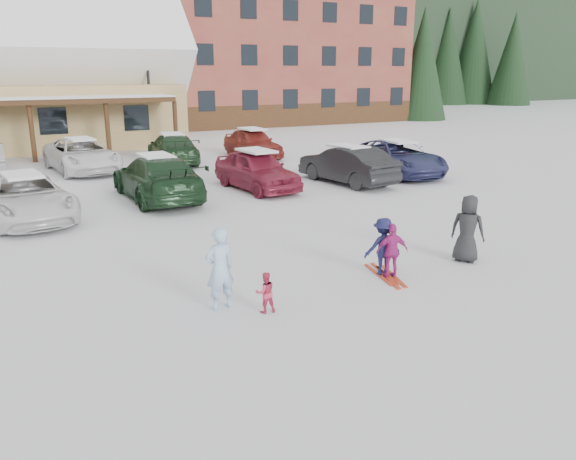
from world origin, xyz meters
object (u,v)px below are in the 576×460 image
adult_skier (220,269)px  bystander_dark (468,229)px  child_navy (383,247)px  parked_car_5 (347,165)px  parked_car_3 (157,178)px  alpine_hotel (235,19)px  parked_car_6 (397,158)px  parked_car_11 (173,149)px  parked_car_10 (82,155)px  parked_car_4 (257,170)px  parked_car_12 (253,143)px  child_magenta (392,251)px  parked_car_2 (24,197)px  lamp_post (149,91)px  toddler_red (265,292)px

adult_skier → bystander_dark: 6.17m
child_navy → parked_car_5: 10.56m
parked_car_3 → alpine_hotel: bearing=-118.8°
alpine_hotel → parked_car_6: alpine_hotel is taller
parked_car_3 → parked_car_11: bearing=-111.4°
parked_car_3 → parked_car_5: parked_car_3 is taller
alpine_hotel → adult_skier: size_ratio=19.60×
child_navy → parked_car_3: bearing=-64.6°
bystander_dark → parked_car_3: bearing=-6.2°
parked_car_10 → parked_car_4: bearing=-60.4°
adult_skier → parked_car_10: bearing=-97.1°
adult_skier → parked_car_12: bearing=-123.2°
bystander_dark → child_magenta: bearing=60.1°
parked_car_2 → parked_car_12: size_ratio=1.15×
alpine_hotel → lamp_post: (-11.12, -13.62, -5.39)m
parked_car_5 → parked_car_12: 8.17m
child_navy → parked_car_6: 12.83m
parked_car_11 → lamp_post: bearing=-88.8°
parked_car_3 → parked_car_11: size_ratio=1.09×
toddler_red → parked_car_6: 15.46m
parked_car_6 → parked_car_11: parked_car_6 is taller
toddler_red → lamp_post: bearing=-91.3°
parked_car_5 → lamp_post: bearing=-82.9°
alpine_hotel → parked_car_10: alpine_hotel is taller
bystander_dark → parked_car_5: (2.77, 9.41, -0.06)m
parked_car_6 → parked_car_10: bearing=155.5°
parked_car_4 → parked_car_10: (-5.34, 7.18, -0.01)m
parked_car_3 → parked_car_10: bearing=-79.6°
bystander_dark → parked_car_11: 17.63m
lamp_post → parked_car_3: (-3.50, -14.66, -2.46)m
parked_car_6 → parked_car_4: bearing=-173.1°
parked_car_2 → parked_car_12: bearing=29.0°
child_magenta → parked_car_4: 10.13m
lamp_post → child_magenta: (-0.98, -24.68, -2.63)m
parked_car_10 → parked_car_12: bearing=-4.3°
child_navy → parked_car_4: bearing=-86.6°
lamp_post → parked_car_10: (-5.03, -7.45, -2.51)m
child_magenta → parked_car_2: (-6.81, 9.13, 0.09)m
child_magenta → parked_car_5: size_ratio=0.27×
adult_skier → parked_car_12: adult_skier is taller
child_navy → toddler_red: bearing=22.6°
alpine_hotel → parked_car_12: 23.40m
parked_car_4 → parked_car_5: bearing=-14.6°
toddler_red → parked_car_3: bearing=-85.7°
parked_car_10 → parked_car_11: parked_car_10 is taller
parked_car_11 → parked_car_10: bearing=12.0°
toddler_red → child_magenta: bearing=-164.8°
alpine_hotel → parked_car_3: size_ratio=5.85×
bystander_dark → parked_car_4: bearing=-26.3°
lamp_post → parked_car_10: size_ratio=1.08×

